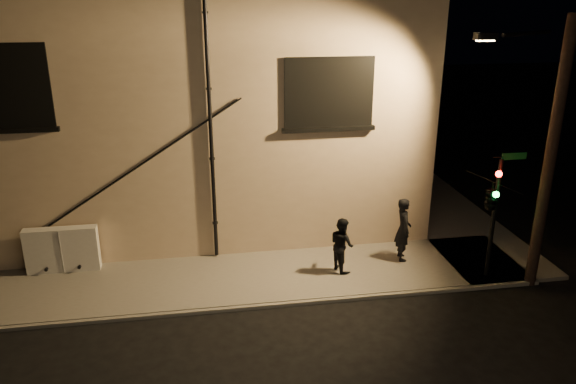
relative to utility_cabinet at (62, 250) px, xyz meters
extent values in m
plane|color=black|center=(6.17, -2.70, -0.78)|extent=(90.00, 90.00, 0.00)
cube|color=slate|center=(3.17, -1.20, -0.72)|extent=(20.00, 3.00, 0.12)
cube|color=slate|center=(12.67, 5.30, -0.72)|extent=(3.00, 16.00, 0.12)
cube|color=beige|center=(3.17, 6.30, 3.47)|extent=(16.00, 12.00, 8.50)
cube|color=black|center=(-0.83, 0.28, 4.62)|extent=(2.20, 0.10, 2.20)
cube|color=#A5B28C|center=(-0.83, 0.29, 4.62)|extent=(1.98, 0.05, 1.98)
cube|color=black|center=(7.77, 0.28, 4.22)|extent=(2.60, 0.10, 2.00)
cube|color=#A5B28C|center=(7.77, 0.29, 4.22)|extent=(2.38, 0.05, 1.78)
cylinder|color=black|center=(4.37, 0.22, 3.53)|extent=(0.11, 0.11, 8.30)
cylinder|color=black|center=(2.17, 0.25, 2.22)|extent=(5.96, 0.04, 3.75)
cylinder|color=black|center=(2.29, 0.25, 2.28)|extent=(5.96, 0.04, 3.75)
cube|color=silver|center=(0.00, 0.00, 0.00)|extent=(2.01, 0.34, 1.32)
imported|color=black|center=(9.85, -0.86, 0.30)|extent=(0.54, 0.75, 1.93)
imported|color=black|center=(7.89, -1.24, 0.14)|extent=(0.81, 0.92, 1.59)
cylinder|color=black|center=(11.89, -2.23, 1.06)|extent=(0.12, 0.12, 3.44)
imported|color=black|center=(11.67, -2.35, 1.79)|extent=(0.92, 2.12, 0.83)
sphere|color=#FF140C|center=(11.69, -2.53, 2.47)|extent=(0.17, 0.17, 0.17)
sphere|color=#14FF3F|center=(11.69, -2.53, 1.89)|extent=(0.17, 0.17, 0.17)
cube|color=#0C4C1E|center=(12.24, -2.23, 2.83)|extent=(0.70, 0.03, 0.18)
cylinder|color=black|center=(12.97, -2.69, 2.85)|extent=(0.30, 0.30, 7.25)
cylinder|color=black|center=(12.17, -2.14, 5.97)|extent=(1.84, 1.00, 0.10)
cube|color=black|center=(11.37, -1.59, 5.87)|extent=(0.55, 0.28, 0.18)
cube|color=#FFC672|center=(11.37, -1.59, 5.77)|extent=(0.42, 0.20, 0.04)
camera|label=1|loc=(4.01, -15.31, 7.03)|focal=35.00mm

